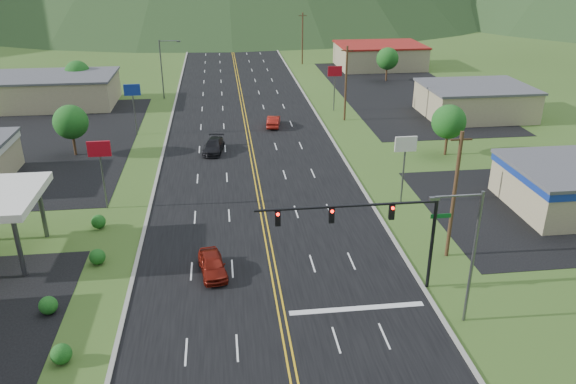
{
  "coord_description": "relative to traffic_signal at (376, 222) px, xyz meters",
  "views": [
    {
      "loc": [
        -3.26,
        -17.94,
        21.95
      ],
      "look_at": [
        1.57,
        21.42,
        4.5
      ],
      "focal_mm": 35.0,
      "sensor_mm": 36.0,
      "label": 1
    }
  ],
  "objects": [
    {
      "name": "utility_pole_a",
      "position": [
        7.02,
        4.0,
        -0.2
      ],
      "size": [
        1.6,
        0.28,
        10.0
      ],
      "color": "#382314",
      "rests_on": "ground"
    },
    {
      "name": "pole_sign_east_b",
      "position": [
        6.52,
        46.0,
        -0.28
      ],
      "size": [
        2.0,
        0.18,
        6.4
      ],
      "color": "#59595E",
      "rests_on": "ground"
    },
    {
      "name": "pole_sign_east_a",
      "position": [
        6.52,
        14.0,
        -0.28
      ],
      "size": [
        2.0,
        0.18,
        6.4
      ],
      "color": "#59595E",
      "rests_on": "ground"
    },
    {
      "name": "tree_east_b",
      "position": [
        19.52,
        64.0,
        -1.44
      ],
      "size": [
        3.84,
        3.84,
        5.82
      ],
      "color": "#382314",
      "rests_on": "ground"
    },
    {
      "name": "building_east_far",
      "position": [
        21.52,
        76.0,
        -3.07
      ],
      "size": [
        16.4,
        12.4,
        4.5
      ],
      "color": "tan",
      "rests_on": "ground"
    },
    {
      "name": "building_east_mid",
      "position": [
        25.52,
        41.0,
        -3.17
      ],
      "size": [
        14.4,
        11.4,
        4.3
      ],
      "color": "tan",
      "rests_on": "ground"
    },
    {
      "name": "streetlight_east",
      "position": [
        4.7,
        -4.0,
        -0.15
      ],
      "size": [
        3.28,
        0.25,
        9.0
      ],
      "color": "#59595E",
      "rests_on": "ground"
    },
    {
      "name": "car_dark_mid",
      "position": [
        -10.78,
        29.98,
        -4.6
      ],
      "size": [
        2.8,
        5.28,
        1.46
      ],
      "primitive_type": "imported",
      "rotation": [
        0.0,
        0.0,
        -0.16
      ],
      "color": "black",
      "rests_on": "ground"
    },
    {
      "name": "pole_sign_west_a",
      "position": [
        -20.48,
        16.0,
        -0.28
      ],
      "size": [
        2.0,
        0.18,
        6.4
      ],
      "color": "#59595E",
      "rests_on": "ground"
    },
    {
      "name": "tree_east_a",
      "position": [
        15.52,
        26.0,
        -1.44
      ],
      "size": [
        3.84,
        3.84,
        5.82
      ],
      "color": "#382314",
      "rests_on": "ground"
    },
    {
      "name": "utility_pole_b",
      "position": [
        7.02,
        41.0,
        -0.2
      ],
      "size": [
        1.6,
        0.28,
        10.0
      ],
      "color": "#382314",
      "rests_on": "ground"
    },
    {
      "name": "utility_pole_c",
      "position": [
        7.02,
        81.0,
        -0.2
      ],
      "size": [
        1.6,
        0.28,
        10.0
      ],
      "color": "#382314",
      "rests_on": "ground"
    },
    {
      "name": "pole_sign_west_b",
      "position": [
        -20.48,
        38.0,
        -0.28
      ],
      "size": [
        2.0,
        0.18,
        6.4
      ],
      "color": "#59595E",
      "rests_on": "ground"
    },
    {
      "name": "utility_pole_d",
      "position": [
        7.02,
        121.0,
        -0.2
      ],
      "size": [
        1.6,
        0.28,
        10.0
      ],
      "color": "#382314",
      "rests_on": "ground"
    },
    {
      "name": "streetlight_west",
      "position": [
        -18.16,
        56.0,
        -0.15
      ],
      "size": [
        3.28,
        0.25,
        9.0
      ],
      "color": "#59595E",
      "rests_on": "ground"
    },
    {
      "name": "building_west_far",
      "position": [
        -34.48,
        54.0,
        -3.07
      ],
      "size": [
        18.4,
        11.4,
        4.5
      ],
      "color": "tan",
      "rests_on": "ground"
    },
    {
      "name": "traffic_signal",
      "position": [
        0.0,
        0.0,
        0.0
      ],
      "size": [
        13.1,
        0.43,
        7.0
      ],
      "color": "black",
      "rests_on": "ground"
    },
    {
      "name": "car_red_near",
      "position": [
        -10.91,
        3.52,
        -4.59
      ],
      "size": [
        2.41,
        4.58,
        1.49
      ],
      "primitive_type": "imported",
      "rotation": [
        0.0,
        0.0,
        0.16
      ],
      "color": "maroon",
      "rests_on": "ground"
    },
    {
      "name": "tree_west_b",
      "position": [
        -31.48,
        58.0,
        -1.44
      ],
      "size": [
        3.84,
        3.84,
        5.82
      ],
      "color": "#382314",
      "rests_on": "ground"
    },
    {
      "name": "tree_west_a",
      "position": [
        -26.48,
        31.0,
        -1.44
      ],
      "size": [
        3.84,
        3.84,
        5.82
      ],
      "color": "#382314",
      "rests_on": "ground"
    },
    {
      "name": "car_red_far",
      "position": [
        -2.94,
        39.13,
        -4.61
      ],
      "size": [
        2.25,
        4.59,
        1.45
      ],
      "primitive_type": "imported",
      "rotation": [
        0.0,
        0.0,
        2.97
      ],
      "color": "maroon",
      "rests_on": "ground"
    }
  ]
}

